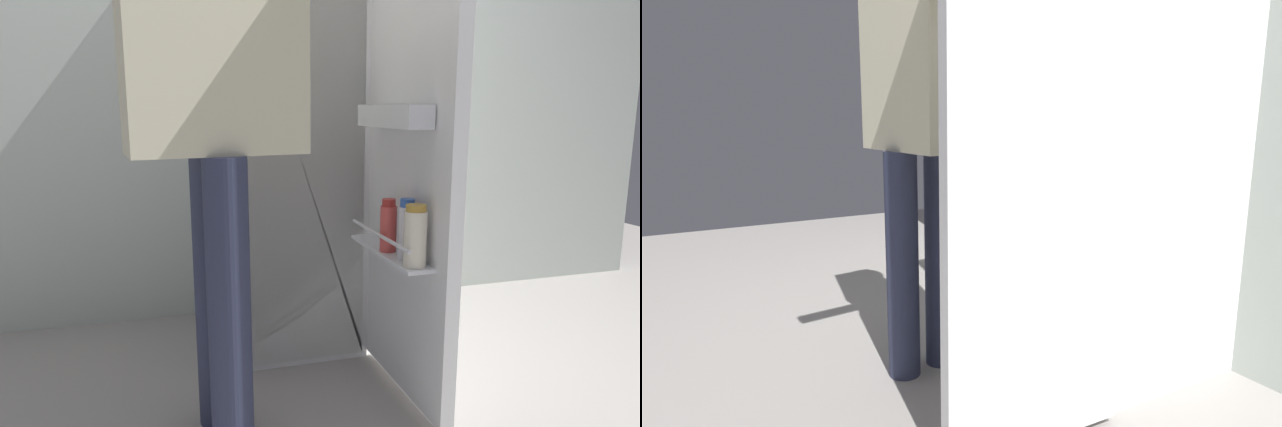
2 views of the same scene
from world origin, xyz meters
TOP-DOWN VIEW (x-y plane):
  - ground_plane at (0.00, 0.00)m, footprint 6.70×6.70m
  - kitchen_wall at (0.00, 0.96)m, footprint 4.40×0.10m
  - refrigerator at (0.02, 0.53)m, footprint 0.65×1.26m
  - person at (-0.29, -0.12)m, footprint 0.64×0.75m

SIDE VIEW (x-z plane):
  - ground_plane at x=0.00m, z-range 0.00..0.00m
  - refrigerator at x=0.02m, z-range 0.00..1.80m
  - person at x=-0.29m, z-range 0.18..1.88m
  - kitchen_wall at x=0.00m, z-range 0.00..2.46m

